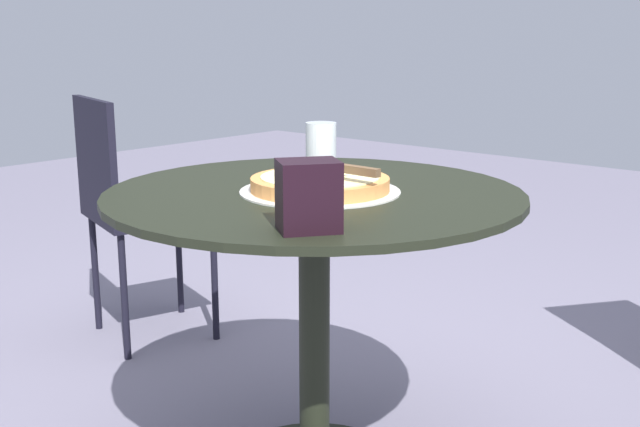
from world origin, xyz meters
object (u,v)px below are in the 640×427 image
at_px(pizza_on_tray, 320,184).
at_px(napkin_dispenser, 309,196).
at_px(drinking_cup, 321,145).
at_px(pizza_server, 341,169).
at_px(patio_table, 314,270).
at_px(patio_chair_near, 130,199).

distance_m(pizza_on_tray, napkin_dispenser, 0.35).
distance_m(pizza_on_tray, drinking_cup, 0.33).
bearing_deg(pizza_on_tray, pizza_server, 88.83).
relative_size(pizza_on_tray, drinking_cup, 3.02).
distance_m(patio_table, napkin_dispenser, 0.45).
height_order(pizza_on_tray, drinking_cup, drinking_cup).
height_order(patio_table, pizza_on_tray, pizza_on_tray).
xyz_separation_m(pizza_server, drinking_cup, (-0.25, -0.27, 0.00)).
height_order(pizza_on_tray, patio_chair_near, patio_chair_near).
bearing_deg(pizza_on_tray, napkin_dispenser, 37.78).
distance_m(pizza_server, patio_chair_near, 1.24).
bearing_deg(patio_chair_near, napkin_dispenser, 67.94).
distance_m(pizza_server, drinking_cup, 0.37).
xyz_separation_m(drinking_cup, patio_chair_near, (-0.02, -0.90, -0.28)).
bearing_deg(napkin_dispenser, patio_chair_near, -76.35).
xyz_separation_m(pizza_on_tray, napkin_dispenser, (0.27, 0.21, 0.05)).
height_order(pizza_server, napkin_dispenser, napkin_dispenser).
relative_size(patio_table, patio_chair_near, 1.10).
height_order(patio_table, pizza_server, pizza_server).
xyz_separation_m(patio_table, napkin_dispenser, (0.28, 0.24, 0.26)).
height_order(patio_table, patio_chair_near, patio_chair_near).
distance_m(patio_table, drinking_cup, 0.40).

